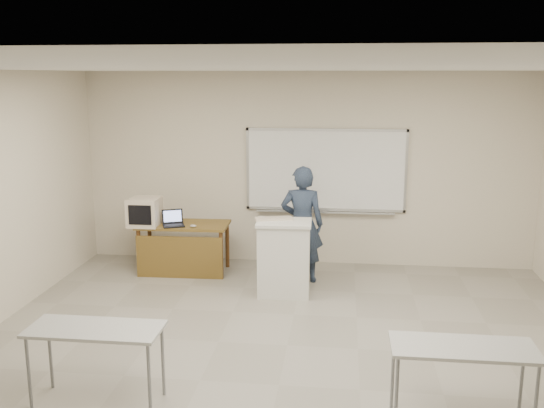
# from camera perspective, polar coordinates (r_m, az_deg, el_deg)

# --- Properties ---
(floor) EXTENTS (7.00, 8.00, 0.01)m
(floor) POSITION_cam_1_polar(r_m,az_deg,el_deg) (6.11, 0.64, -16.72)
(floor) COLOR gray
(floor) RESTS_ON ground
(whiteboard) EXTENTS (2.48, 0.10, 1.31)m
(whiteboard) POSITION_cam_1_polar(r_m,az_deg,el_deg) (9.41, 5.08, 3.09)
(whiteboard) COLOR white
(whiteboard) RESTS_ON floor
(student_desks) EXTENTS (4.40, 2.20, 0.73)m
(student_desks) POSITION_cam_1_polar(r_m,az_deg,el_deg) (4.61, -1.23, -17.37)
(student_desks) COLOR #ACADA8
(student_desks) RESTS_ON floor
(instructor_desk) EXTENTS (1.35, 0.68, 0.75)m
(instructor_desk) POSITION_cam_1_polar(r_m,az_deg,el_deg) (9.16, -8.47, -3.33)
(instructor_desk) COLOR brown
(instructor_desk) RESTS_ON floor
(podium) EXTENTS (0.73, 0.53, 1.02)m
(podium) POSITION_cam_1_polar(r_m,az_deg,el_deg) (8.23, 1.13, -5.08)
(podium) COLOR beige
(podium) RESTS_ON floor
(crt_monitor) EXTENTS (0.45, 0.49, 0.42)m
(crt_monitor) POSITION_cam_1_polar(r_m,az_deg,el_deg) (9.20, -11.88, -0.69)
(crt_monitor) COLOR beige
(crt_monitor) RESTS_ON instructor_desk
(laptop) EXTENTS (0.31, 0.28, 0.23)m
(laptop) POSITION_cam_1_polar(r_m,az_deg,el_deg) (9.10, -9.16, -1.67)
(laptop) COLOR black
(laptop) RESTS_ON instructor_desk
(mouse) EXTENTS (0.11, 0.08, 0.04)m
(mouse) POSITION_cam_1_polar(r_m,az_deg,el_deg) (8.96, -7.43, -2.06)
(mouse) COLOR #A1A3A8
(mouse) RESTS_ON instructor_desk
(keyboard) EXTENTS (0.53, 0.30, 0.03)m
(keyboard) POSITION_cam_1_polar(r_m,az_deg,el_deg) (8.19, 0.18, -1.39)
(keyboard) COLOR beige
(keyboard) RESTS_ON podium
(presenter) EXTENTS (0.62, 0.41, 1.69)m
(presenter) POSITION_cam_1_polar(r_m,az_deg,el_deg) (8.69, 2.84, -1.91)
(presenter) COLOR black
(presenter) RESTS_ON floor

